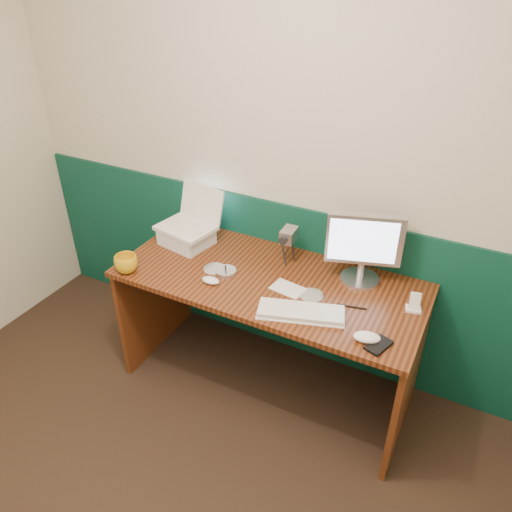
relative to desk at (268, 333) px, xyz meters
The scene contains 19 objects.
back_wall 0.95m from the desk, 101.95° to the left, with size 3.50×0.04×2.50m, color beige.
wainscot 0.39m from the desk, 102.34° to the left, with size 3.48×0.02×1.00m, color #073024.
desk is the anchor object (origin of this frame).
laptop_riser 0.72m from the desk, behind, with size 0.26×0.22×0.09m, color silver.
laptop 0.84m from the desk, behind, with size 0.30×0.23×0.25m, color white, non-canonical shape.
monitor 0.73m from the desk, 25.17° to the left, with size 0.37×0.11×0.37m, color silver, non-canonical shape.
keyboard 0.51m from the desk, 37.54° to the right, with size 0.40×0.13×0.02m, color silver.
mouse_right 0.75m from the desk, 22.01° to the right, with size 0.12×0.07×0.04m, color white.
mouse_left 0.49m from the desk, 144.74° to the right, with size 0.10×0.06×0.03m, color white.
mug 0.87m from the desk, 157.65° to the right, with size 0.12×0.12×0.10m, color gold.
camcorder 0.52m from the desk, 84.00° to the left, with size 0.10×0.14×0.22m, color #A6A6AB, non-canonical shape.
cd_spindle 0.45m from the desk, 163.54° to the right, with size 0.11×0.11×0.02m, color silver.
cd_loose_a 0.48m from the desk, behind, with size 0.12×0.12×0.00m, color silver.
cd_loose_b 0.45m from the desk, ahead, with size 0.12×0.12×0.00m, color silver.
pen 0.59m from the desk, ahead, with size 0.01×0.01×0.14m, color black.
papers 0.40m from the desk, 18.75° to the right, with size 0.16×0.11×0.00m, color silver.
dock 0.82m from the desk, ahead, with size 0.07×0.05×0.01m, color white.
music_player 0.85m from the desk, ahead, with size 0.05×0.01×0.09m, color white.
pda 0.79m from the desk, 21.16° to the right, with size 0.07×0.12×0.01m, color black.
Camera 1 is at (0.99, -0.55, 2.22)m, focal length 35.00 mm.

